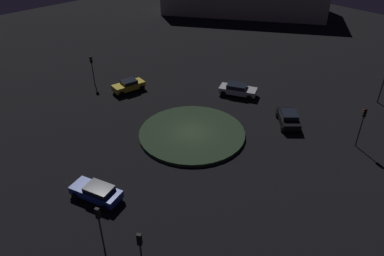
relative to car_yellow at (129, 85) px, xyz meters
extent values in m
plane|color=black|center=(12.94, -1.13, -0.80)|extent=(119.85, 119.85, 0.00)
cylinder|color=#263823|center=(12.94, -1.13, -0.62)|extent=(11.20, 11.20, 0.35)
cube|color=gold|center=(0.00, -0.02, -0.08)|extent=(2.21, 4.23, 0.73)
cube|color=black|center=(0.01, 0.08, 0.50)|extent=(1.73, 2.04, 0.43)
cylinder|color=black|center=(-0.66, 1.54, -0.45)|extent=(0.31, 0.72, 0.70)
cylinder|color=black|center=(1.03, 1.32, -0.45)|extent=(0.31, 0.72, 0.70)
cylinder|color=black|center=(-1.03, -1.35, -0.45)|extent=(0.31, 0.72, 0.70)
cylinder|color=black|center=(0.66, -1.57, -0.45)|extent=(0.31, 0.72, 0.70)
cube|color=silver|center=(10.40, 9.26, -0.11)|extent=(4.93, 3.73, 0.67)
cube|color=black|center=(10.24, 9.18, 0.46)|extent=(2.85, 2.53, 0.47)
cylinder|color=black|center=(11.45, 10.83, -0.44)|extent=(0.74, 0.52, 0.71)
cylinder|color=black|center=(12.29, 9.18, -0.44)|extent=(0.74, 0.52, 0.71)
cylinder|color=black|center=(8.51, 9.34, -0.44)|extent=(0.74, 0.52, 0.71)
cylinder|color=black|center=(9.35, 7.68, -0.44)|extent=(0.74, 0.52, 0.71)
cube|color=#1E38A5|center=(14.39, -13.54, -0.15)|extent=(4.69, 3.14, 0.68)
cube|color=black|center=(14.75, -13.41, 0.39)|extent=(2.65, 2.22, 0.40)
cylinder|color=black|center=(13.21, -14.90, -0.49)|extent=(0.64, 0.41, 0.61)
cylinder|color=black|center=(12.61, -13.26, -0.49)|extent=(0.64, 0.41, 0.61)
cylinder|color=black|center=(16.16, -13.83, -0.49)|extent=(0.64, 0.41, 0.61)
cylinder|color=black|center=(15.56, -12.18, -0.49)|extent=(0.64, 0.41, 0.61)
cube|color=black|center=(18.70, 8.02, -0.14)|extent=(4.28, 4.24, 0.70)
cube|color=black|center=(18.79, 7.93, 0.47)|extent=(2.59, 2.58, 0.52)
cylinder|color=black|center=(20.43, 7.65, -0.49)|extent=(0.60, 0.59, 0.62)
cylinder|color=black|center=(19.12, 6.31, -0.49)|extent=(0.60, 0.59, 0.62)
cylinder|color=black|center=(18.29, 9.74, -0.49)|extent=(0.60, 0.59, 0.62)
cylinder|color=black|center=(16.98, 8.39, -0.49)|extent=(0.60, 0.59, 0.62)
cylinder|color=#2D2D2D|center=(-4.92, -2.11, 0.70)|extent=(0.12, 0.12, 3.00)
cube|color=black|center=(-4.92, -2.11, 2.66)|extent=(0.24, 0.31, 0.90)
sphere|color=red|center=(-4.77, -2.10, 2.93)|extent=(0.20, 0.20, 0.20)
sphere|color=#4C380F|center=(-4.77, -2.10, 2.66)|extent=(0.20, 0.20, 0.20)
sphere|color=#0F3819|center=(-4.77, -2.10, 2.39)|extent=(0.20, 0.20, 0.20)
cube|color=black|center=(23.21, -15.35, 3.01)|extent=(0.37, 0.35, 0.90)
sphere|color=#3F0C0C|center=(23.12, -15.23, 3.28)|extent=(0.20, 0.20, 0.20)
sphere|color=#4C380F|center=(23.12, -15.23, 3.01)|extent=(0.20, 0.20, 0.20)
sphere|color=#1EE53F|center=(23.12, -15.23, 2.74)|extent=(0.20, 0.20, 0.20)
cylinder|color=#2D2D2D|center=(25.84, 9.47, 0.92)|extent=(0.12, 0.12, 3.43)
cube|color=black|center=(25.84, 9.47, 3.09)|extent=(0.36, 0.37, 0.90)
sphere|color=red|center=(25.72, 9.38, 3.36)|extent=(0.20, 0.20, 0.20)
sphere|color=#4C380F|center=(25.72, 9.38, 3.09)|extent=(0.20, 0.20, 0.20)
sphere|color=#0F3819|center=(25.72, 9.38, 2.82)|extent=(0.20, 0.20, 0.20)
cylinder|color=#2D2D2D|center=(19.30, -15.93, 0.74)|extent=(0.12, 0.12, 3.08)
cube|color=black|center=(19.30, -15.93, 2.74)|extent=(0.36, 0.32, 0.90)
sphere|color=#3F0C0C|center=(19.24, -15.80, 3.01)|extent=(0.20, 0.20, 0.20)
sphere|color=yellow|center=(19.24, -15.80, 2.74)|extent=(0.20, 0.20, 0.20)
sphere|color=#0F3819|center=(19.24, -15.80, 2.47)|extent=(0.20, 0.20, 0.20)
camera|label=1|loc=(36.54, -23.60, 20.98)|focal=34.62mm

